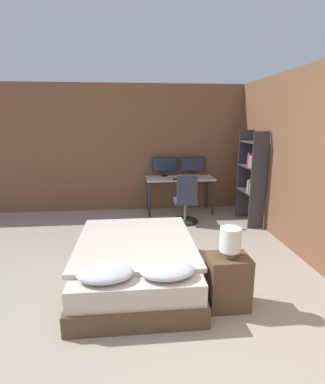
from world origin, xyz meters
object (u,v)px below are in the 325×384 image
Objects in this scene: computer_mouse at (194,178)px; bedside_lamp at (230,240)px; nightstand at (228,281)px; monitor_right at (192,165)px; bookshelf at (253,174)px; bed at (136,262)px; keyboard at (181,179)px; office_chair at (186,204)px; monitor_left at (165,165)px; desk at (180,182)px.

bedside_lamp is at bearing -94.79° from computer_mouse.
nightstand is 1.07× the size of monitor_right.
bookshelf is (0.99, -0.63, 0.19)m from computer_mouse.
computer_mouse is at bearing -95.84° from monitor_right.
bookshelf reaches higher than bed.
keyboard is 0.20× the size of bookshelf.
monitor_right is 7.72× the size of computer_mouse.
monitor_right is at bearing 132.43° from bookshelf.
computer_mouse is at bearing 85.21° from bedside_lamp.
computer_mouse is 0.04× the size of bookshelf.
keyboard is 0.36× the size of office_chair.
monitor_left is at bearing 109.45° from office_chair.
keyboard is at bearing -90.00° from desk.
monitor_left reaches higher than desk.
office_chair is at bearing -70.55° from monitor_left.
bookshelf reaches higher than desk.
monitor_left reaches higher than nightstand.
bed is 3.63× the size of monitor_left.
monitor_left reaches higher than bedside_lamp.
desk is at bearing 90.00° from keyboard.
desk is 4.12× the size of keyboard.
bookshelf is at bearing -33.65° from monitor_left.
computer_mouse is at bearing 62.68° from office_chair.
bed is 2.02× the size of office_chair.
office_chair is (-0.25, -0.49, -0.41)m from computer_mouse.
desk is at bearing 89.94° from bedside_lamp.
office_chair is (0.01, 2.69, -0.39)m from bedside_lamp.
bedside_lamp reaches higher than nightstand.
monitor_right is at bearing 85.09° from nightstand.
bed reaches higher than nightstand.
office_chair reaches higher than bedside_lamp.
monitor_left reaches higher than keyboard.
desk is 2.64× the size of monitor_left.
bookshelf is at bearing -26.63° from keyboard.
monitor_left is at bearing 94.80° from nightstand.
bookshelf is at bearing -47.57° from monitor_right.
monitor_left is at bearing 144.27° from computer_mouse.
computer_mouse reaches higher than nightstand.
bedside_lamp is (0.97, -0.60, 0.51)m from bed.
bed is 2.91m from computer_mouse.
monitor_left is at bearing 146.35° from bookshelf.
nightstand is 1.66× the size of keyboard.
monitor_right is (1.28, 2.99, 0.75)m from bed.
monitor_left is 1.00× the size of monitor_right.
bookshelf is (2.22, 1.95, 0.72)m from bed.
bed is at bearing -113.13° from monitor_right.
monitor_right is at bearing 66.87° from bed.
nightstand is 3.23m from computer_mouse.
computer_mouse is (0.26, 0.00, 0.01)m from keyboard.
monitor_right is 0.31× the size of bookshelf.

